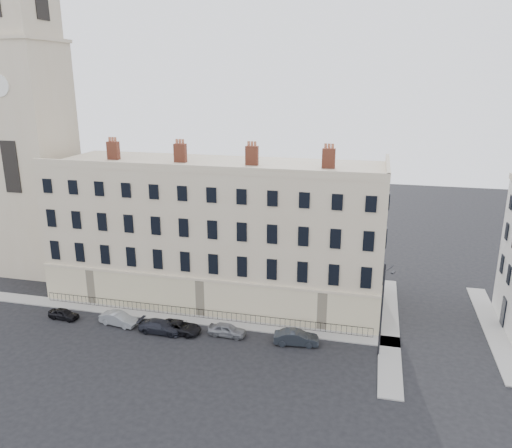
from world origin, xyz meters
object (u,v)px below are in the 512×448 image
(car_a, at_px, (64,314))
(car_c, at_px, (161,327))
(car_e, at_px, (227,330))
(car_f, at_px, (296,338))
(car_b, at_px, (119,319))
(car_d, at_px, (180,327))
(streetlamp, at_px, (383,306))

(car_a, relative_size, car_c, 0.73)
(car_e, height_order, car_f, car_f)
(car_a, height_order, car_b, car_b)
(car_c, bearing_deg, car_e, -81.03)
(car_d, distance_m, streetlamp, 19.27)
(car_f, xyz_separation_m, streetlamp, (7.50, -0.21, 4.14))
(car_b, distance_m, car_e, 11.20)
(car_b, relative_size, car_c, 0.90)
(car_a, relative_size, car_d, 0.77)
(streetlamp, bearing_deg, car_d, -154.70)
(car_b, xyz_separation_m, car_e, (11.19, 0.43, -0.02))
(car_c, bearing_deg, car_b, 85.09)
(car_d, bearing_deg, car_c, 109.90)
(car_f, bearing_deg, car_c, 86.66)
(car_b, xyz_separation_m, car_f, (17.91, 0.40, 0.04))
(car_c, distance_m, car_f, 13.19)
(car_b, relative_size, car_d, 0.94)
(car_b, distance_m, car_d, 6.61)
(car_a, bearing_deg, streetlamp, -85.02)
(car_b, xyz_separation_m, streetlamp, (25.41, 0.19, 4.17))
(car_a, bearing_deg, car_c, -87.33)
(car_a, height_order, streetlamp, streetlamp)
(car_b, height_order, car_f, car_f)
(car_a, relative_size, car_f, 0.77)
(car_d, relative_size, streetlamp, 0.48)
(car_a, distance_m, car_f, 24.05)
(car_a, height_order, car_e, car_e)
(streetlamp, bearing_deg, car_a, -154.75)
(car_b, bearing_deg, car_c, -87.11)
(car_c, height_order, car_d, car_c)
(car_c, xyz_separation_m, streetlamp, (20.66, 0.67, 4.18))
(car_b, bearing_deg, car_f, -80.03)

